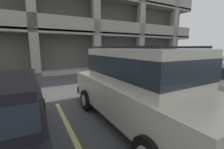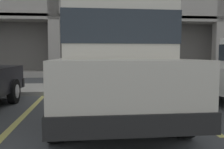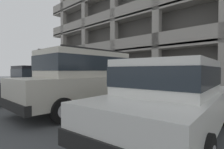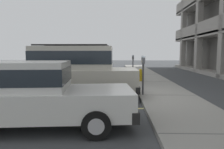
# 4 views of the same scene
# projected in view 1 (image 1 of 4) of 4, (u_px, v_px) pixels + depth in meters

# --- Properties ---
(ground_plane) EXTENTS (80.00, 80.00, 0.10)m
(ground_plane) POSITION_uv_depth(u_px,v_px,m) (100.00, 100.00, 5.99)
(ground_plane) COLOR #444749
(sidewalk) EXTENTS (40.00, 2.20, 0.12)m
(sidewalk) POSITION_uv_depth(u_px,v_px,m) (88.00, 89.00, 7.09)
(sidewalk) COLOR #9E9B93
(sidewalk) RESTS_ON ground_plane
(parking_stall_lines) EXTENTS (12.84, 4.80, 0.01)m
(parking_stall_lines) POSITION_uv_depth(u_px,v_px,m) (154.00, 103.00, 5.52)
(parking_stall_lines) COLOR #DBD16B
(parking_stall_lines) RESTS_ON ground_plane
(silver_suv) EXTENTS (2.05, 4.79, 2.03)m
(silver_suv) POSITION_uv_depth(u_px,v_px,m) (138.00, 83.00, 3.87)
(silver_suv) COLOR beige
(silver_suv) RESTS_ON ground_plane
(dark_hatchback) EXTENTS (2.17, 4.63, 1.54)m
(dark_hatchback) POSITION_uv_depth(u_px,v_px,m) (219.00, 82.00, 5.21)
(dark_hatchback) COLOR silver
(dark_hatchback) RESTS_ON ground_plane
(parking_meter_near) EXTENTS (0.35, 0.12, 1.50)m
(parking_meter_near) POSITION_uv_depth(u_px,v_px,m) (93.00, 67.00, 6.02)
(parking_meter_near) COLOR #47474C
(parking_meter_near) RESTS_ON sidewalk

